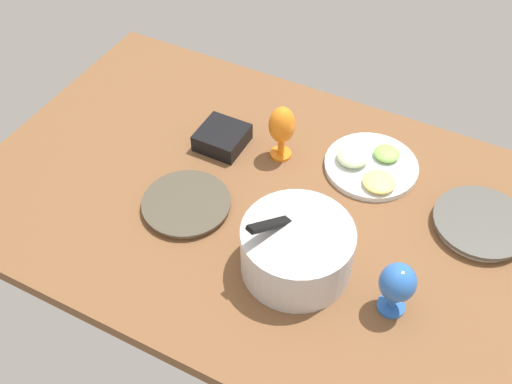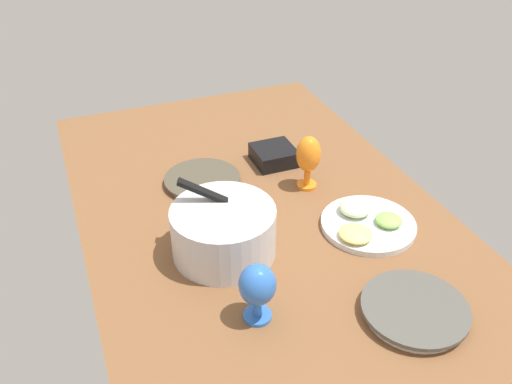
{
  "view_description": "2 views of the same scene",
  "coord_description": "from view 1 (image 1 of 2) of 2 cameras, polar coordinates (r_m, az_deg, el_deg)",
  "views": [
    {
      "loc": [
        -51.88,
        102.52,
        127.42
      ],
      "look_at": [
        -0.49,
        3.48,
        6.39
      ],
      "focal_mm": 43.48,
      "sensor_mm": 36.0,
      "label": 1
    },
    {
      "loc": [
        -128.15,
        50.2,
        96.72
      ],
      "look_at": [
        -3.43,
        1.3,
        6.39
      ],
      "focal_mm": 38.78,
      "sensor_mm": 36.0,
      "label": 2
    }
  ],
  "objects": [
    {
      "name": "square_bowl_black",
      "position": [
        1.85,
        -3.14,
        5.09
      ],
      "size": [
        13.53,
        13.53,
        5.44
      ],
      "color": "black",
      "rests_on": "ground_plane"
    },
    {
      "name": "hurricane_glass_orange",
      "position": [
        1.76,
        2.39,
        5.99
      ],
      "size": [
        7.7,
        7.7,
        17.72
      ],
      "color": "orange",
      "rests_on": "ground_plane"
    },
    {
      "name": "fruit_platter",
      "position": [
        1.81,
        10.47,
        2.43
      ],
      "size": [
        27.02,
        27.02,
        5.39
      ],
      "color": "silver",
      "rests_on": "ground_plane"
    },
    {
      "name": "ground_plane",
      "position": [
        1.73,
        0.39,
        -1.08
      ],
      "size": [
        160.0,
        104.0,
        4.0
      ],
      "primitive_type": "cube",
      "color": "brown"
    },
    {
      "name": "hurricane_glass_blue",
      "position": [
        1.46,
        12.87,
        -8.28
      ],
      "size": [
        8.68,
        8.68,
        15.46
      ],
      "color": "blue",
      "rests_on": "ground_plane"
    },
    {
      "name": "dinner_plate_right",
      "position": [
        1.7,
        -6.42,
        -1.13
      ],
      "size": [
        24.31,
        24.31,
        2.14
      ],
      "color": "beige",
      "rests_on": "ground_plane"
    },
    {
      "name": "mixing_bowl",
      "position": [
        1.51,
        3.78,
        -5.19
      ],
      "size": [
        27.68,
        27.68,
        20.5
      ],
      "color": "silver",
      "rests_on": "ground_plane"
    },
    {
      "name": "dinner_plate_left",
      "position": [
        1.74,
        19.97,
        -2.75
      ],
      "size": [
        25.29,
        25.29,
        2.88
      ],
      "color": "silver",
      "rests_on": "ground_plane"
    }
  ]
}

